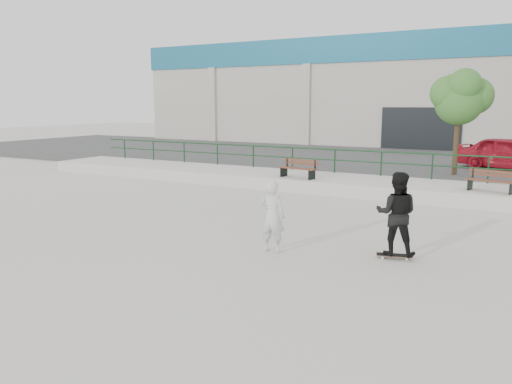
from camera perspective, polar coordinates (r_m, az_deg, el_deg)
The scene contains 12 objects.
ground at distance 11.86m, azimuth -4.62°, elevation -6.80°, with size 120.00×120.00×0.00m, color #B7B3A8.
ledge at distance 20.22m, azimuth 10.34°, elevation 0.85°, with size 30.00×3.00×0.50m, color beige.
parking_strip at distance 28.34m, azimuth 15.85°, elevation 3.24°, with size 60.00×14.00×0.50m, color #404040.
railing at distance 21.32m, azimuth 11.55°, elevation 3.97°, with size 28.00×0.06×1.03m.
commercial_building at distance 41.93m, azimuth 20.58°, elevation 11.01°, with size 44.20×16.33×8.00m.
bench_left at distance 20.03m, azimuth 4.87°, elevation 2.68°, with size 1.68×0.75×0.75m.
bench_right at distance 18.56m, azimuth 25.29°, elevation 1.14°, with size 1.65×0.78×0.73m.
tree at distance 22.32m, azimuth 22.32°, elevation 10.12°, with size 2.43×2.16×4.32m.
red_car at distance 24.97m, azimuth 27.03°, elevation 3.94°, with size 1.75×4.35×1.48m, color #B41627.
skateboard at distance 11.71m, azimuth 15.53°, elevation -6.98°, with size 0.80×0.41×0.09m.
standing_skater at distance 11.47m, azimuth 15.76°, elevation -2.40°, with size 0.91×0.71×1.87m, color black.
seated_skater at distance 11.60m, azimuth 1.87°, elevation -2.80°, with size 0.62×0.41×1.70m, color silver.
Camera 1 is at (6.28, -9.45, 3.43)m, focal length 35.00 mm.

